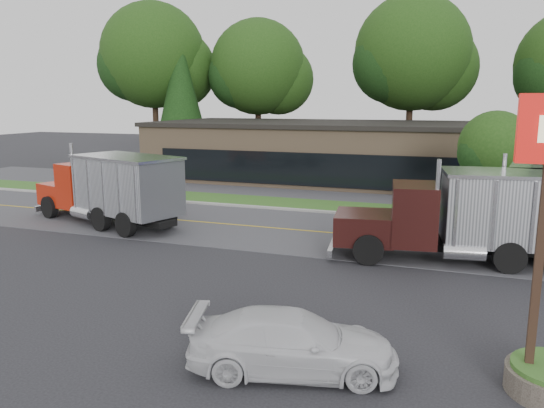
{
  "coord_description": "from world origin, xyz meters",
  "views": [
    {
      "loc": [
        8.43,
        -13.63,
        5.79
      ],
      "look_at": [
        1.47,
        5.83,
        1.8
      ],
      "focal_mm": 35.0,
      "sensor_mm": 36.0,
      "label": 1
    }
  ],
  "objects_px": {
    "rally_car": "(292,342)",
    "dump_truck_maroon": "(484,214)",
    "dump_truck_red": "(112,187)",
    "dump_truck_blue": "(538,206)"
  },
  "relations": [
    {
      "from": "dump_truck_blue",
      "to": "dump_truck_maroon",
      "type": "relative_size",
      "value": 0.73
    },
    {
      "from": "dump_truck_red",
      "to": "dump_truck_blue",
      "type": "height_order",
      "value": "same"
    },
    {
      "from": "dump_truck_red",
      "to": "dump_truck_blue",
      "type": "relative_size",
      "value": 1.28
    },
    {
      "from": "dump_truck_blue",
      "to": "dump_truck_maroon",
      "type": "xyz_separation_m",
      "value": [
        -2.04,
        -2.49,
        0.01
      ]
    },
    {
      "from": "dump_truck_red",
      "to": "dump_truck_blue",
      "type": "distance_m",
      "value": 18.55
    },
    {
      "from": "dump_truck_blue",
      "to": "dump_truck_maroon",
      "type": "distance_m",
      "value": 3.22
    },
    {
      "from": "rally_car",
      "to": "dump_truck_maroon",
      "type": "bearing_deg",
      "value": -37.36
    },
    {
      "from": "rally_car",
      "to": "dump_truck_red",
      "type": "bearing_deg",
      "value": 34.56
    },
    {
      "from": "dump_truck_red",
      "to": "dump_truck_blue",
      "type": "bearing_deg",
      "value": -155.57
    },
    {
      "from": "dump_truck_blue",
      "to": "dump_truck_maroon",
      "type": "bearing_deg",
      "value": 58.3
    }
  ]
}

